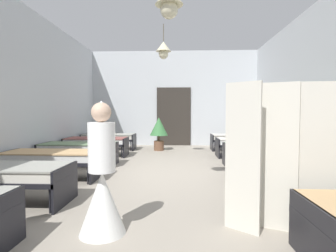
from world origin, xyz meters
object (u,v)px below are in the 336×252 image
Objects in this scene: bed_left_row_2 at (52,158)px; bed_left_row_4 at (97,142)px; bed_right_row_4 at (248,143)px; bed_left_row_5 at (109,138)px; privacy_screen at (280,157)px; bed_right_row_1 at (327,178)px; bed_right_row_5 at (238,138)px; potted_plant at (159,129)px; bed_left_row_3 at (79,148)px; nurse_near_aisle at (102,187)px; bed_left_row_1 at (4,174)px; bed_right_row_3 at (263,149)px; bed_right_row_2 at (286,160)px.

bed_left_row_4 is (0.00, 2.96, 0.00)m from bed_left_row_2.
bed_right_row_4 is 1.00× the size of bed_left_row_5.
bed_right_row_1 is at bearing 60.04° from privacy_screen.
bed_right_row_5 is at bearing 90.00° from bed_right_row_4.
potted_plant is 0.70× the size of privacy_screen.
nurse_near_aisle is (1.75, -3.88, 0.09)m from bed_left_row_3.
nurse_near_aisle is at bearing -53.91° from bed_left_row_2.
bed_left_row_2 and bed_right_row_5 have the same top height.
bed_left_row_1 is 2.96m from bed_left_row_3.
bed_left_row_1 is 1.00× the size of bed_left_row_3.
bed_right_row_3 is (4.69, 2.96, 0.00)m from bed_left_row_1.
bed_left_row_2 is 1.00× the size of bed_left_row_5.
bed_left_row_3 is 1.60× the size of potted_plant.
bed_left_row_4 is at bearing 146.70° from privacy_screen.
bed_right_row_3 is 4.01m from potted_plant.
bed_right_row_4 and bed_right_row_5 have the same top height.
bed_right_row_1 is 3.09m from nurse_near_aisle.
bed_right_row_1 and bed_left_row_3 have the same top height.
bed_left_row_4 is 1.00× the size of bed_right_row_4.
bed_left_row_1 is 1.00× the size of bed_right_row_4.
bed_left_row_1 is 5.92m from bed_left_row_5.
bed_left_row_5 and bed_right_row_5 have the same top height.
bed_left_row_2 is 2.96m from bed_left_row_4.
nurse_near_aisle is 1.25× the size of potted_plant.
bed_right_row_5 is (4.69, 4.44, 0.00)m from bed_left_row_2.
bed_right_row_1 is 1.28× the size of nurse_near_aisle.
bed_left_row_2 is 1.00× the size of bed_left_row_3.
bed_left_row_4 is (-4.69, 1.48, 0.00)m from bed_right_row_3.
potted_plant is at bearing 35.81° from bed_left_row_4.
bed_right_row_2 is (4.69, 1.48, 0.00)m from bed_left_row_1.
bed_left_row_1 is 4.69m from bed_right_row_1.
bed_right_row_5 is at bearing 43.41° from bed_left_row_2.
bed_left_row_3 is 3.39m from potted_plant.
bed_right_row_1 is 1.48m from bed_right_row_2.
bed_right_row_5 is (0.00, 1.48, 0.00)m from bed_right_row_4.
bed_left_row_3 is at bearing -162.50° from bed_right_row_4.
nurse_near_aisle is at bearing -27.73° from bed_left_row_1.
privacy_screen is (1.89, -6.55, 0.08)m from potted_plant.
bed_left_row_3 is 2.96m from bed_left_row_5.
nurse_near_aisle is 2.03m from privacy_screen.
bed_left_row_4 is 2.31m from potted_plant.
bed_left_row_5 is 1.60× the size of potted_plant.
bed_right_row_4 is 6.11m from nurse_near_aisle.
bed_left_row_2 is at bearing 162.50° from bed_right_row_1.
bed_left_row_2 is at bearing 180.00° from bed_right_row_2.
bed_left_row_3 is at bearing 162.50° from bed_right_row_2.
bed_left_row_4 is 1.12× the size of privacy_screen.
bed_left_row_1 is at bearing -90.00° from bed_left_row_3.
potted_plant reaches higher than bed_left_row_2.
bed_left_row_4 is at bearing 136.59° from bed_right_row_1.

